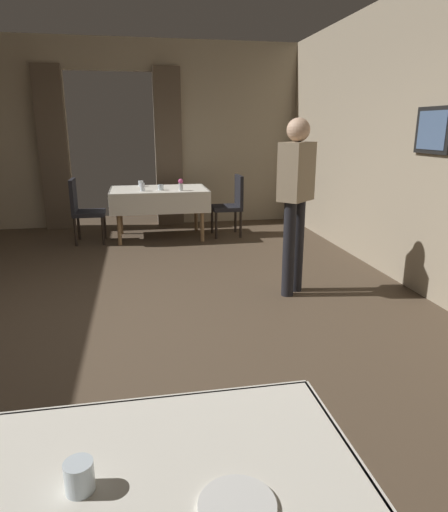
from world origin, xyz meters
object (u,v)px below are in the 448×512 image
(dining_table_mid, at_px, (159,195))
(flower_vase_mid, at_px, (181,184))
(glass_mid_b, at_px, (142,187))
(person_waiter_by_doorway, at_px, (296,193))
(glass_mid_d, at_px, (141,183))
(chair_mid_right, at_px, (231,202))
(chair_mid_left, at_px, (83,208))
(plate_near_a, at_px, (237,506))
(glass_mid_c, at_px, (161,187))
(glass_near_b, at_px, (79,476))

(dining_table_mid, xyz_separation_m, flower_vase_mid, (0.30, -0.29, 0.19))
(glass_mid_b, bearing_deg, flower_vase_mid, -6.46)
(dining_table_mid, bearing_deg, person_waiter_by_doorway, -66.01)
(glass_mid_d, bearing_deg, glass_mid_b, -88.29)
(flower_vase_mid, bearing_deg, chair_mid_right, 17.28)
(person_waiter_by_doorway, bearing_deg, chair_mid_left, 131.84)
(plate_near_a, bearing_deg, chair_mid_left, 99.71)
(plate_near_a, xyz_separation_m, person_waiter_by_doorway, (1.29, 3.28, 0.27))
(glass_mid_d, xyz_separation_m, person_waiter_by_doorway, (1.45, -3.00, 0.23))
(glass_mid_b, relative_size, glass_mid_d, 1.34)
(glass_mid_c, bearing_deg, glass_near_b, -95.05)
(glass_near_b, height_order, glass_mid_d, glass_mid_d)
(chair_mid_right, xyz_separation_m, plate_near_a, (-1.20, -5.91, 0.24))
(chair_mid_right, distance_m, flower_vase_mid, 0.90)
(glass_mid_b, distance_m, glass_mid_d, 0.56)
(chair_mid_right, xyz_separation_m, glass_mid_d, (-1.36, 0.38, 0.28))
(flower_vase_mid, relative_size, glass_mid_c, 2.05)
(dining_table_mid, xyz_separation_m, glass_mid_d, (-0.26, 0.33, 0.14))
(glass_mid_d, bearing_deg, chair_mid_right, -15.44)
(chair_mid_left, bearing_deg, person_waiter_by_doorway, -48.16)
(glass_mid_c, distance_m, person_waiter_by_doorway, 2.77)
(person_waiter_by_doorway, bearing_deg, dining_table_mid, 113.99)
(glass_near_b, bearing_deg, glass_mid_c, 84.95)
(glass_mid_d, bearing_deg, glass_near_b, -92.05)
(person_waiter_by_doorway, bearing_deg, glass_near_b, -117.88)
(glass_mid_d, relative_size, person_waiter_by_doorway, 0.05)
(chair_mid_right, distance_m, glass_mid_c, 1.12)
(glass_mid_b, bearing_deg, chair_mid_right, 7.91)
(dining_table_mid, bearing_deg, glass_mid_c, -83.43)
(chair_mid_left, relative_size, plate_near_a, 4.83)
(chair_mid_right, bearing_deg, glass_near_b, -105.26)
(glass_mid_d, height_order, person_waiter_by_doorway, person_waiter_by_doorway)
(glass_near_b, height_order, person_waiter_by_doorway, person_waiter_by_doorway)
(glass_near_b, bearing_deg, chair_mid_right, 74.74)
(chair_mid_left, xyz_separation_m, plate_near_a, (1.00, -5.84, 0.24))
(flower_vase_mid, xyz_separation_m, glass_mid_c, (-0.28, 0.12, -0.05))
(dining_table_mid, distance_m, flower_vase_mid, 0.46)
(glass_mid_d, bearing_deg, dining_table_mid, -51.89)
(flower_vase_mid, bearing_deg, person_waiter_by_doorway, -69.55)
(glass_mid_b, bearing_deg, chair_mid_left, 172.33)
(glass_near_b, distance_m, glass_mid_c, 5.67)
(glass_mid_c, bearing_deg, chair_mid_right, 7.02)
(glass_mid_c, bearing_deg, person_waiter_by_doorway, -64.89)
(glass_near_b, distance_m, person_waiter_by_doorway, 3.58)
(chair_mid_left, xyz_separation_m, person_waiter_by_doorway, (2.29, -2.56, 0.51))
(dining_table_mid, xyz_separation_m, glass_mid_c, (0.02, -0.18, 0.14))
(chair_mid_left, bearing_deg, dining_table_mid, 6.04)
(dining_table_mid, xyz_separation_m, chair_mid_left, (-1.10, -0.12, -0.14))
(glass_near_b, relative_size, glass_mid_c, 0.99)
(chair_mid_left, bearing_deg, glass_mid_b, -7.67)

